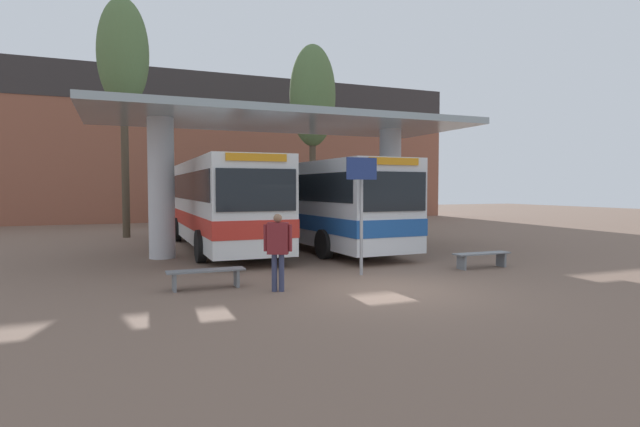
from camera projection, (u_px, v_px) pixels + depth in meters
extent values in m
plane|color=#755B4C|center=(385.00, 289.00, 11.82)|extent=(100.00, 100.00, 0.00)
cube|color=brown|center=(204.00, 147.00, 35.75)|extent=(40.00, 0.50, 10.66)
cube|color=#332D2D|center=(203.00, 89.00, 35.54)|extent=(40.00, 0.58, 2.40)
cylinder|color=silver|center=(161.00, 188.00, 16.93)|extent=(0.87, 0.87, 4.77)
cylinder|color=silver|center=(390.00, 188.00, 20.29)|extent=(0.87, 0.87, 4.77)
cube|color=#93A3A8|center=(286.00, 121.00, 18.49)|extent=(13.91, 5.82, 0.24)
cube|color=white|center=(219.00, 201.00, 19.76)|extent=(2.61, 11.77, 3.07)
cube|color=black|center=(219.00, 186.00, 19.73)|extent=(2.65, 11.30, 0.98)
cube|color=red|center=(219.00, 218.00, 19.80)|extent=(2.65, 11.81, 0.55)
cube|color=black|center=(257.00, 190.00, 14.27)|extent=(2.35, 0.07, 1.23)
cube|color=orange|center=(257.00, 157.00, 14.22)|extent=(1.79, 0.06, 0.22)
cylinder|color=black|center=(200.00, 246.00, 15.98)|extent=(0.29, 1.06, 1.06)
cylinder|color=black|center=(277.00, 243.00, 16.93)|extent=(0.29, 1.06, 1.06)
cylinder|color=black|center=(177.00, 230.00, 22.35)|extent=(0.29, 1.06, 1.06)
cylinder|color=black|center=(234.00, 228.00, 23.30)|extent=(0.29, 1.06, 1.06)
cube|color=silver|center=(313.00, 202.00, 20.65)|extent=(3.04, 12.12, 3.02)
cube|color=black|center=(313.00, 188.00, 20.62)|extent=(3.06, 11.64, 0.97)
cube|color=#1E519E|center=(313.00, 218.00, 20.68)|extent=(3.08, 12.16, 0.54)
cube|color=black|center=(394.00, 191.00, 15.15)|extent=(2.32, 0.16, 1.21)
cube|color=orange|center=(394.00, 161.00, 15.10)|extent=(1.76, 0.13, 0.22)
cylinder|color=black|center=(324.00, 244.00, 16.81)|extent=(0.32, 1.02, 1.00)
cylinder|color=black|center=(388.00, 241.00, 17.86)|extent=(0.32, 1.02, 1.00)
cylinder|color=black|center=(260.00, 229.00, 23.19)|extent=(0.32, 1.02, 1.00)
cylinder|color=black|center=(310.00, 227.00, 24.24)|extent=(0.32, 1.02, 1.00)
cube|color=slate|center=(482.00, 253.00, 14.90)|extent=(1.84, 0.44, 0.04)
cube|color=slate|center=(462.00, 262.00, 14.63)|extent=(0.07, 0.37, 0.42)
cube|color=slate|center=(501.00, 260.00, 15.19)|extent=(0.07, 0.37, 0.42)
cube|color=slate|center=(206.00, 270.00, 11.82)|extent=(1.83, 0.44, 0.04)
cube|color=slate|center=(174.00, 282.00, 11.56)|extent=(0.07, 0.37, 0.42)
cube|color=slate|center=(237.00, 278.00, 12.11)|extent=(0.07, 0.37, 0.42)
cylinder|color=gray|center=(361.00, 227.00, 13.66)|extent=(0.09, 0.09, 2.63)
cube|color=navy|center=(362.00, 169.00, 13.58)|extent=(0.90, 0.06, 0.60)
cylinder|color=#333856|center=(274.00, 273.00, 11.53)|extent=(0.17, 0.17, 0.87)
cylinder|color=#333856|center=(282.00, 273.00, 11.52)|extent=(0.17, 0.17, 0.87)
cube|color=maroon|center=(278.00, 238.00, 11.48)|extent=(0.54, 0.44, 0.73)
sphere|color=#89664C|center=(278.00, 218.00, 11.46)|extent=(0.20, 0.20, 0.20)
cylinder|color=maroon|center=(266.00, 238.00, 11.49)|extent=(0.13, 0.13, 0.62)
cylinder|color=maroon|center=(290.00, 238.00, 11.47)|extent=(0.13, 0.13, 0.62)
cylinder|color=#473A2B|center=(313.00, 176.00, 30.26)|extent=(0.39, 0.39, 6.29)
ellipsoid|color=#516B3D|center=(313.00, 95.00, 30.01)|extent=(2.77, 2.77, 6.10)
cylinder|color=#473A2B|center=(125.00, 161.00, 23.98)|extent=(0.35, 0.35, 7.37)
ellipsoid|color=#516B3D|center=(123.00, 53.00, 23.71)|extent=(2.38, 2.38, 5.23)
cube|color=maroon|center=(205.00, 212.00, 31.80)|extent=(4.41, 1.85, 1.27)
cube|color=#1E2328|center=(204.00, 197.00, 31.75)|extent=(2.44, 1.68, 0.70)
cylinder|color=black|center=(223.00, 219.00, 33.18)|extent=(0.63, 0.23, 0.63)
cylinder|color=black|center=(229.00, 221.00, 31.53)|extent=(0.63, 0.23, 0.63)
cylinder|color=black|center=(181.00, 220.00, 32.12)|extent=(0.63, 0.23, 0.63)
cylinder|color=black|center=(185.00, 222.00, 30.47)|extent=(0.63, 0.23, 0.63)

